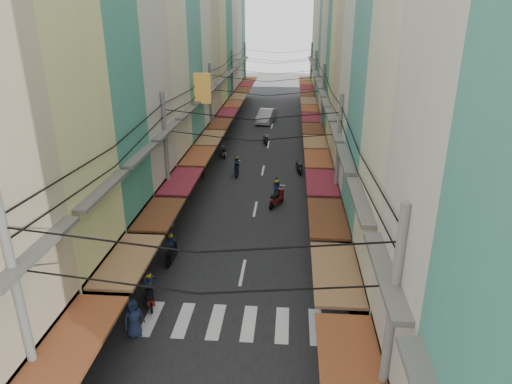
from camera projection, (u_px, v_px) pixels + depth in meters
The scene contains 15 objects.
ground at pixel (246, 253), 24.82m from camera, with size 160.00×160.00×0.00m, color slate.
road at pixel (267, 150), 43.37m from camera, with size 10.00×80.00×0.02m, color black.
sidewalk_left at pixel (200, 149), 43.84m from camera, with size 3.00×80.00×0.06m, color gray.
sidewalk_right at pixel (336, 152), 42.88m from camera, with size 3.00×80.00×0.06m, color gray.
crosswalk at pixel (232, 322), 19.24m from camera, with size 7.55×2.40×0.01m.
building_row_left at pixel (169, 45), 37.18m from camera, with size 7.80×67.67×23.70m.
building_row_right at pixel (365, 51), 36.05m from camera, with size 7.80×68.98×22.59m.
utility_poles at pixel (264, 88), 36.33m from camera, with size 10.20×66.13×8.20m.
white_car at pixel (266, 123), 54.31m from camera, with size 5.59×2.19×1.97m, color #BDBCC0.
bicycle at pixel (395, 283), 22.09m from camera, with size 0.54×1.45×1.00m, color black.
moving_scooters at pixel (239, 193), 31.61m from camera, with size 7.16×28.94×2.01m.
parked_scooters at pixel (309, 272), 22.12m from camera, with size 13.28×14.72×0.99m.
pedestrians at pixel (189, 214), 27.16m from camera, with size 10.98×23.24×2.18m.
market_umbrella at pixel (389, 257), 20.20m from camera, with size 2.29×2.29×2.42m.
traffic_sign at pixel (366, 280), 17.90m from camera, with size 0.10×0.71×3.25m.
Camera 1 is at (2.24, -21.76, 12.20)m, focal length 32.00 mm.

